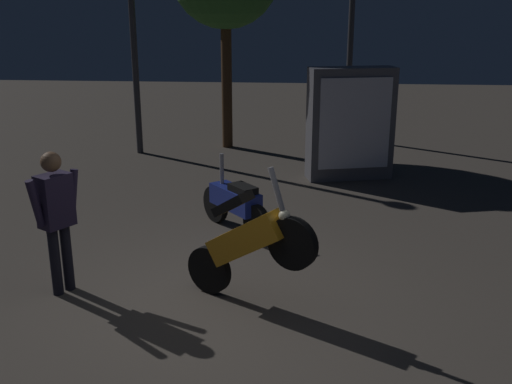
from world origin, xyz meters
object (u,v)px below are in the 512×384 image
(streetlamp_near, at_px, (132,10))
(kiosk_billboard, at_px, (351,124))
(motorcycle_orange_foreground, at_px, (248,242))
(streetlamp_far, at_px, (352,8))
(motorcycle_blue_parked_left, at_px, (235,203))
(person_rider_beside, at_px, (56,211))

(streetlamp_near, xyz_separation_m, kiosk_billboard, (4.55, -1.67, -2.03))
(motorcycle_orange_foreground, bearing_deg, streetlamp_far, 109.40)
(motorcycle_orange_foreground, bearing_deg, motorcycle_blue_parked_left, 129.99)
(motorcycle_orange_foreground, height_order, streetlamp_far, streetlamp_far)
(person_rider_beside, height_order, streetlamp_near, streetlamp_near)
(streetlamp_far, distance_m, kiosk_billboard, 4.11)
(streetlamp_near, distance_m, kiosk_billboard, 5.26)
(streetlamp_near, bearing_deg, motorcycle_blue_parked_left, -60.03)
(streetlamp_near, bearing_deg, person_rider_beside, -82.00)
(streetlamp_far, relative_size, kiosk_billboard, 2.34)
(person_rider_beside, distance_m, kiosk_billboard, 6.24)
(person_rider_beside, distance_m, streetlamp_far, 9.67)
(person_rider_beside, xyz_separation_m, kiosk_billboard, (3.60, 5.10, 0.06))
(motorcycle_orange_foreground, distance_m, streetlamp_far, 9.25)
(motorcycle_blue_parked_left, distance_m, person_rider_beside, 2.77)
(streetlamp_far, height_order, kiosk_billboard, streetlamp_far)
(motorcycle_blue_parked_left, bearing_deg, streetlamp_far, -57.09)
(motorcycle_blue_parked_left, xyz_separation_m, streetlamp_near, (-2.72, 4.71, 2.64))
(person_rider_beside, bearing_deg, motorcycle_blue_parked_left, 81.27)
(streetlamp_near, xyz_separation_m, streetlamp_far, (4.73, 1.87, 0.05))
(streetlamp_far, bearing_deg, person_rider_beside, -113.62)
(motorcycle_blue_parked_left, relative_size, kiosk_billboard, 0.64)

